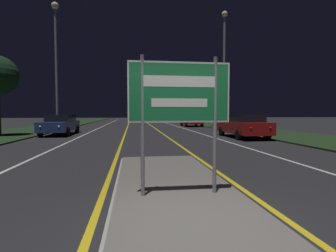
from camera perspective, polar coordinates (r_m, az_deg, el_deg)
The scene contains 18 objects.
ground_plane at distance 3.57m, azimuth 6.90°, elevation -22.96°, with size 160.00×160.00×0.00m, color #232326.
median_island at distance 4.86m, azimuth 2.46°, elevation -15.24°, with size 2.39×8.29×0.10m.
verge_left at distance 24.73m, azimuth -28.24°, elevation -0.95°, with size 5.00×100.00×0.08m.
verge_right at distance 25.35m, azimuth 16.33°, elevation -0.64°, with size 5.00×100.00×0.08m.
centre_line_yellow_left at distance 28.15m, azimuth -8.85°, elevation -0.29°, with size 0.12×70.00×0.01m.
centre_line_yellow_right at distance 28.23m, azimuth -3.21°, elevation -0.25°, with size 0.12×70.00×0.01m.
lane_line_white_left at distance 28.35m, azimuth -14.54°, elevation -0.32°, with size 0.12×70.00×0.01m.
lane_line_white_right at distance 28.59m, azimuth 2.42°, elevation -0.21°, with size 0.12×70.00×0.01m.
edge_line_white_left at distance 28.86m, azimuth -20.47°, elevation -0.36°, with size 0.10×70.00×0.01m.
edge_line_white_right at distance 29.27m, azimuth 8.21°, elevation -0.16°, with size 0.10×70.00×0.01m.
highway_sign at distance 4.62m, azimuth 2.51°, elevation 5.97°, with size 1.80×0.07×2.45m.
streetlight_left_near at distance 22.35m, azimuth -23.21°, elevation 15.24°, with size 0.55×0.55×9.87m.
streetlight_right_near at distance 21.23m, azimuth 12.12°, elevation 14.01°, with size 0.47×0.47×9.31m.
streetlight_right_far at distance 39.19m, azimuth 3.03°, elevation 8.97°, with size 0.50×0.50×9.08m.
car_receding_0 at distance 16.93m, azimuth 16.04°, elevation 0.08°, with size 1.94×4.69×1.43m.
car_receding_1 at distance 29.93m, azimuth 5.15°, elevation 1.39°, with size 1.98×4.27×1.47m.
car_approaching_0 at distance 20.01m, azimuth -22.39°, elevation 0.37°, with size 1.91×4.82×1.42m.
roadside_palm_right at distance 30.05m, azimuth 10.69°, elevation 7.69°, with size 1.93×1.93×5.03m.
Camera 1 is at (-0.82, -3.10, 1.55)m, focal length 28.00 mm.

